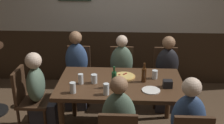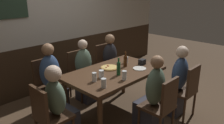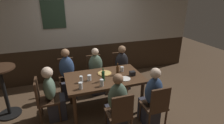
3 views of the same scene
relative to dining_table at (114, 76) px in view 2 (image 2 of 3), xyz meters
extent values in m
plane|color=#4C3826|center=(0.00, 0.00, -0.66)|extent=(12.00, 12.00, 0.00)
cube|color=#332316|center=(0.00, 1.65, -0.18)|extent=(6.40, 0.10, 0.95)
cube|color=#472D1C|center=(0.00, 0.00, 0.06)|extent=(1.55, 0.93, 0.05)
cylinder|color=#472D1C|center=(-0.68, -0.39, -0.31)|extent=(0.07, 0.07, 0.69)
cylinder|color=#472D1C|center=(0.68, -0.39, -0.31)|extent=(0.07, 0.07, 0.69)
cylinder|color=#472D1C|center=(-0.68, 0.39, -0.31)|extent=(0.07, 0.07, 0.69)
cylinder|color=#472D1C|center=(0.68, 0.39, -0.31)|extent=(0.07, 0.07, 0.69)
cube|color=#422B1C|center=(0.68, -0.81, -0.23)|extent=(0.40, 0.40, 0.04)
cube|color=#422B1C|center=(0.68, -0.99, 0.01)|extent=(0.36, 0.04, 0.43)
cylinder|color=#422B1C|center=(0.51, -0.64, -0.45)|extent=(0.04, 0.04, 0.41)
cylinder|color=#422B1C|center=(0.85, -0.64, -0.45)|extent=(0.04, 0.04, 0.41)
cylinder|color=#422B1C|center=(0.51, -0.98, -0.45)|extent=(0.04, 0.04, 0.41)
cylinder|color=#422B1C|center=(0.85, -0.98, -0.45)|extent=(0.04, 0.04, 0.41)
cube|color=#422B1C|center=(-1.12, 0.00, -0.23)|extent=(0.40, 0.40, 0.04)
cube|color=#422B1C|center=(-1.30, 0.00, 0.01)|extent=(0.04, 0.36, 0.43)
cylinder|color=#422B1C|center=(-0.95, 0.17, -0.45)|extent=(0.04, 0.04, 0.41)
cube|color=#422B1C|center=(0.00, -0.81, -0.23)|extent=(0.40, 0.40, 0.04)
cube|color=#422B1C|center=(0.00, -0.99, 0.01)|extent=(0.36, 0.04, 0.43)
cylinder|color=#422B1C|center=(-0.17, -0.64, -0.45)|extent=(0.04, 0.04, 0.41)
cylinder|color=#422B1C|center=(0.17, -0.64, -0.45)|extent=(0.04, 0.04, 0.41)
cylinder|color=#422B1C|center=(0.17, -0.98, -0.45)|extent=(0.04, 0.04, 0.41)
cube|color=#422B1C|center=(0.00, 0.81, -0.23)|extent=(0.40, 0.40, 0.04)
cube|color=#422B1C|center=(0.00, 0.99, 0.01)|extent=(0.36, 0.04, 0.43)
cylinder|color=#422B1C|center=(0.17, 0.64, -0.45)|extent=(0.04, 0.04, 0.41)
cylinder|color=#422B1C|center=(-0.17, 0.64, -0.45)|extent=(0.04, 0.04, 0.41)
cylinder|color=#422B1C|center=(0.17, 0.98, -0.45)|extent=(0.04, 0.04, 0.41)
cylinder|color=#422B1C|center=(-0.17, 0.98, -0.45)|extent=(0.04, 0.04, 0.41)
cube|color=#422B1C|center=(-0.68, 0.81, -0.23)|extent=(0.40, 0.40, 0.04)
cube|color=#422B1C|center=(-0.68, 0.99, 0.01)|extent=(0.36, 0.04, 0.43)
cylinder|color=#422B1C|center=(-0.51, 0.64, -0.45)|extent=(0.04, 0.04, 0.41)
cylinder|color=#422B1C|center=(-0.85, 0.64, -0.45)|extent=(0.04, 0.04, 0.41)
cylinder|color=#422B1C|center=(-0.51, 0.98, -0.45)|extent=(0.04, 0.04, 0.41)
cylinder|color=#422B1C|center=(-0.85, 0.98, -0.45)|extent=(0.04, 0.04, 0.41)
cube|color=#422B1C|center=(0.68, 0.81, -0.23)|extent=(0.40, 0.40, 0.04)
cube|color=#422B1C|center=(0.68, 0.99, 0.01)|extent=(0.36, 0.04, 0.43)
cylinder|color=#422B1C|center=(0.85, 0.64, -0.45)|extent=(0.04, 0.04, 0.41)
cylinder|color=#422B1C|center=(0.51, 0.64, -0.45)|extent=(0.04, 0.04, 0.41)
cylinder|color=#422B1C|center=(0.85, 0.98, -0.45)|extent=(0.04, 0.04, 0.41)
cylinder|color=#422B1C|center=(0.51, 0.98, -0.45)|extent=(0.04, 0.04, 0.41)
cube|color=#2D2D38|center=(0.68, -0.68, -0.43)|extent=(0.32, 0.34, 0.45)
ellipsoid|color=#334C7A|center=(0.68, -0.77, 0.06)|extent=(0.34, 0.22, 0.53)
sphere|color=beige|center=(0.68, -0.77, 0.41)|extent=(0.19, 0.19, 0.19)
ellipsoid|color=#56705B|center=(-1.08, 0.00, 0.02)|extent=(0.22, 0.34, 0.46)
sphere|color=beige|center=(-1.08, 0.00, 0.35)|extent=(0.21, 0.21, 0.21)
cube|color=#2D2D38|center=(0.00, -0.68, -0.43)|extent=(0.32, 0.34, 0.45)
ellipsoid|color=#56705B|center=(0.00, -0.77, 0.06)|extent=(0.34, 0.22, 0.54)
sphere|color=#936B4C|center=(0.00, -0.77, 0.41)|extent=(0.17, 0.17, 0.17)
cube|color=#2D2D38|center=(0.00, 0.68, -0.43)|extent=(0.32, 0.34, 0.45)
ellipsoid|color=#56705B|center=(0.00, 0.77, 0.05)|extent=(0.34, 0.22, 0.51)
sphere|color=beige|center=(0.00, 0.77, 0.38)|extent=(0.17, 0.17, 0.17)
cube|color=#2D2D38|center=(-0.68, 0.68, -0.43)|extent=(0.32, 0.34, 0.45)
ellipsoid|color=#334C7A|center=(-0.68, 0.77, 0.07)|extent=(0.34, 0.22, 0.55)
sphere|color=#936B4C|center=(-0.68, 0.77, 0.43)|extent=(0.19, 0.19, 0.19)
cube|color=#2D2D38|center=(0.68, 0.68, -0.43)|extent=(0.32, 0.34, 0.45)
ellipsoid|color=black|center=(0.68, 0.77, 0.04)|extent=(0.34, 0.22, 0.49)
sphere|color=#936B4C|center=(0.68, 0.77, 0.37)|extent=(0.19, 0.19, 0.19)
cylinder|color=tan|center=(0.04, 0.15, 0.09)|extent=(0.29, 0.29, 0.02)
cylinder|color=#DBB760|center=(0.04, 0.15, 0.10)|extent=(0.25, 0.25, 0.01)
cylinder|color=maroon|center=(0.04, 0.18, 0.11)|extent=(0.03, 0.03, 0.00)
cylinder|color=maroon|center=(-0.02, 0.16, 0.11)|extent=(0.03, 0.03, 0.00)
cylinder|color=maroon|center=(0.07, 0.21, 0.11)|extent=(0.03, 0.03, 0.00)
cylinder|color=silver|center=(0.43, 0.13, 0.14)|extent=(0.07, 0.07, 0.11)
cylinder|color=#B26623|center=(0.43, 0.13, 0.11)|extent=(0.06, 0.06, 0.06)
cylinder|color=silver|center=(-0.54, -0.32, 0.15)|extent=(0.07, 0.07, 0.13)
cylinder|color=#331E14|center=(-0.54, -0.32, 0.12)|extent=(0.06, 0.06, 0.08)
cylinder|color=silver|center=(-0.48, -0.07, 0.15)|extent=(0.06, 0.06, 0.13)
cylinder|color=#331E14|center=(-0.48, -0.07, 0.14)|extent=(0.06, 0.06, 0.10)
cylinder|color=silver|center=(-0.32, -0.05, 0.14)|extent=(0.08, 0.08, 0.11)
cylinder|color=#331E14|center=(-0.32, -0.05, 0.12)|extent=(0.07, 0.07, 0.07)
cylinder|color=silver|center=(-0.15, -0.34, 0.15)|extent=(0.07, 0.07, 0.13)
cylinder|color=#C6842D|center=(-0.15, -0.34, 0.12)|extent=(0.06, 0.06, 0.06)
cylinder|color=#194723|center=(-0.07, -0.16, 0.18)|extent=(0.06, 0.06, 0.20)
cylinder|color=#194723|center=(-0.07, -0.16, 0.32)|extent=(0.03, 0.03, 0.07)
cylinder|color=#42230F|center=(0.29, 0.02, 0.17)|extent=(0.06, 0.06, 0.18)
cylinder|color=#42230F|center=(0.29, 0.02, 0.30)|extent=(0.03, 0.03, 0.07)
cylinder|color=white|center=(0.36, -0.22, 0.09)|extent=(0.21, 0.21, 0.01)
cube|color=black|center=(0.56, -0.12, 0.13)|extent=(0.11, 0.09, 0.09)
camera|label=1|loc=(0.06, -3.14, 1.57)|focal=44.70mm
camera|label=2|loc=(-2.39, -2.25, 1.33)|focal=35.91mm
camera|label=3|loc=(-0.90, -3.10, 1.70)|focal=28.34mm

